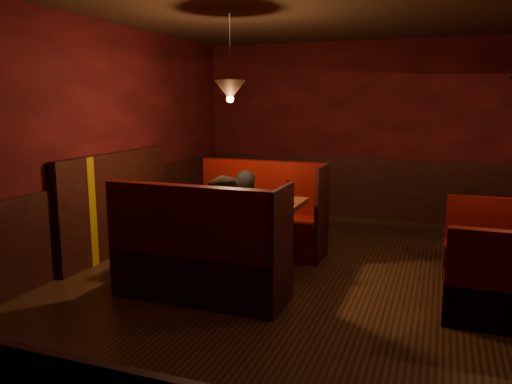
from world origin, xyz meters
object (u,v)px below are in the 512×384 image
at_px(diner_b, 227,218).
at_px(second_bench_far, 505,254).
at_px(main_table, 233,217).
at_px(diner_a, 245,200).
at_px(main_bench_far, 261,223).
at_px(second_table, 511,255).
at_px(main_bench_near, 199,264).

bearing_deg(diner_b, second_bench_far, 39.83).
bearing_deg(main_table, diner_a, 97.59).
bearing_deg(diner_b, main_bench_far, 109.28).
height_order(main_table, diner_a, diner_a).
distance_m(main_bench_far, second_table, 2.94).
height_order(main_bench_far, main_bench_near, same).
bearing_deg(diner_a, diner_b, 96.35).
xyz_separation_m(main_bench_near, second_bench_far, (2.87, 1.71, -0.09)).
xyz_separation_m(main_table, main_bench_near, (0.02, -0.89, -0.27)).
height_order(second_table, second_bench_far, second_bench_far).
distance_m(diner_a, diner_b, 1.16).
relative_size(second_table, diner_b, 0.73).
height_order(main_bench_far, second_bench_far, main_bench_far).
relative_size(second_bench_far, diner_b, 0.80).
relative_size(main_bench_far, second_bench_far, 1.39).
xyz_separation_m(main_table, second_table, (2.87, 0.15, -0.18)).
distance_m(main_bench_far, main_bench_near, 1.77).
distance_m(main_bench_far, diner_b, 1.50).
height_order(main_table, diner_b, diner_b).
relative_size(main_bench_far, diner_a, 1.18).
bearing_deg(main_bench_near, main_bench_far, 90.00).
height_order(main_table, second_table, main_table).
bearing_deg(second_table, main_table, -177.03).
bearing_deg(diner_a, main_bench_near, 87.42).
bearing_deg(main_table, main_bench_near, -88.87).
height_order(main_table, main_bench_near, main_bench_near).
distance_m(main_bench_far, second_bench_far, 2.88).
bearing_deg(second_table, main_bench_near, -159.99).
distance_m(main_table, second_table, 2.87).
relative_size(main_table, main_bench_far, 0.91).
bearing_deg(second_bench_far, diner_b, -153.14).
distance_m(second_table, second_bench_far, 0.70).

